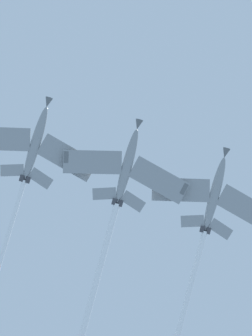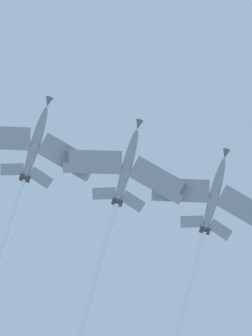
# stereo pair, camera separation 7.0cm
# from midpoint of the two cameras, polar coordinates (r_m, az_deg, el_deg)

# --- Properties ---
(jet_inner_left) EXTENTS (20.11, 34.38, 7.64)m
(jet_inner_left) POSITION_cam_midpoint_polar(r_m,az_deg,el_deg) (116.53, 6.21, -4.15)
(jet_inner_left) COLOR gray
(jet_centre) EXTENTS (20.12, 35.85, 8.02)m
(jet_centre) POSITION_cam_midpoint_polar(r_m,az_deg,el_deg) (113.84, -0.67, -2.53)
(jet_centre) COLOR gray
(jet_inner_right) EXTENTS (20.09, 32.88, 7.38)m
(jet_inner_right) POSITION_cam_midpoint_polar(r_m,az_deg,el_deg) (115.74, -7.38, 0.52)
(jet_inner_right) COLOR gray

